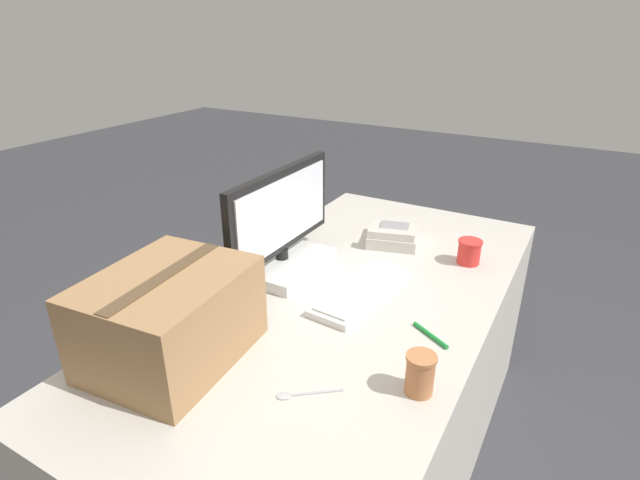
# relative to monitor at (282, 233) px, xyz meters

# --- Properties ---
(ground_plane) EXTENTS (12.00, 12.00, 0.00)m
(ground_plane) POSITION_rel_monitor_xyz_m (-0.05, -0.27, -0.88)
(ground_plane) COLOR #38383D
(office_desk) EXTENTS (1.80, 0.90, 0.74)m
(office_desk) POSITION_rel_monitor_xyz_m (-0.05, -0.27, -0.51)
(office_desk) COLOR beige
(office_desk) RESTS_ON ground_plane
(monitor) EXTENTS (0.56, 0.26, 0.36)m
(monitor) POSITION_rel_monitor_xyz_m (0.00, 0.00, 0.00)
(monitor) COLOR white
(monitor) RESTS_ON office_desk
(keyboard) EXTENTS (0.43, 0.18, 0.03)m
(keyboard) POSITION_rel_monitor_xyz_m (-0.03, -0.32, -0.12)
(keyboard) COLOR silver
(keyboard) RESTS_ON office_desk
(desk_phone) EXTENTS (0.24, 0.23, 0.07)m
(desk_phone) POSITION_rel_monitor_xyz_m (0.40, -0.25, -0.11)
(desk_phone) COLOR beige
(desk_phone) RESTS_ON office_desk
(paper_cup_left) EXTENTS (0.07, 0.07, 0.10)m
(paper_cup_left) POSITION_rel_monitor_xyz_m (-0.37, -0.63, -0.09)
(paper_cup_left) COLOR #BC7547
(paper_cup_left) RESTS_ON office_desk
(paper_cup_right) EXTENTS (0.09, 0.09, 0.09)m
(paper_cup_right) POSITION_rel_monitor_xyz_m (0.37, -0.56, -0.09)
(paper_cup_right) COLOR red
(paper_cup_right) RESTS_ON office_desk
(spoon) EXTENTS (0.11, 0.14, 0.00)m
(spoon) POSITION_rel_monitor_xyz_m (-0.52, -0.39, -0.14)
(spoon) COLOR #B2B2B7
(spoon) RESTS_ON office_desk
(cardboard_box) EXTENTS (0.43, 0.36, 0.24)m
(cardboard_box) POSITION_rel_monitor_xyz_m (-0.55, -0.03, -0.02)
(cardboard_box) COLOR #9E754C
(cardboard_box) RESTS_ON office_desk
(pen_marker) EXTENTS (0.08, 0.12, 0.01)m
(pen_marker) POSITION_rel_monitor_xyz_m (-0.14, -0.58, -0.13)
(pen_marker) COLOR #198C33
(pen_marker) RESTS_ON office_desk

